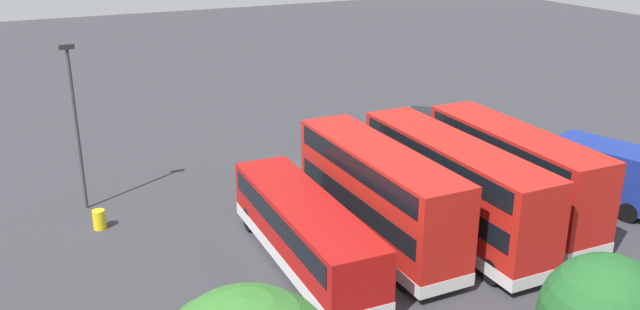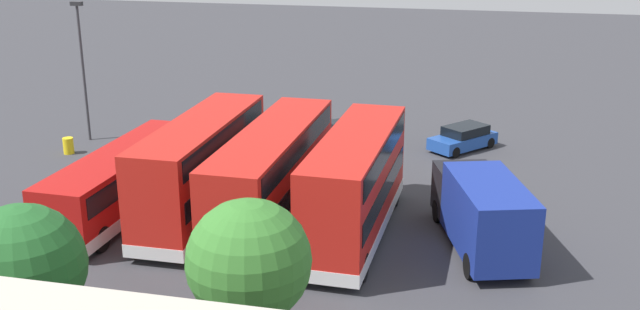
{
  "view_description": "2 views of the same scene",
  "coord_description": "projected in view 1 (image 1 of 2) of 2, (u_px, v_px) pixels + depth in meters",
  "views": [
    {
      "loc": [
        16.17,
        33.72,
        14.27
      ],
      "look_at": [
        0.7,
        1.75,
        1.45
      ],
      "focal_mm": 37.84,
      "sensor_mm": 36.0,
      "label": 1
    },
    {
      "loc": [
        -10.54,
        39.55,
        13.38
      ],
      "look_at": [
        -2.07,
        2.89,
        1.01
      ],
      "focal_mm": 41.54,
      "sensor_mm": 36.0,
      "label": 2
    }
  ],
  "objects": [
    {
      "name": "ground_plane",
      "position": [
        318.0,
        167.0,
        40.02
      ],
      "size": [
        140.0,
        140.0,
        0.0
      ],
      "primitive_type": "plane",
      "color": "#38383D"
    },
    {
      "name": "car_hatchback_silver",
      "position": [
        341.0,
        140.0,
        42.56
      ],
      "size": [
        4.03,
        4.15,
        1.43
      ],
      "color": "black",
      "rests_on": "ground"
    },
    {
      "name": "bus_double_decker_third",
      "position": [
        378.0,
        193.0,
        30.05
      ],
      "size": [
        2.62,
        10.93,
        4.55
      ],
      "color": "red",
      "rests_on": "ground"
    },
    {
      "name": "bus_single_deck_fourth",
      "position": [
        304.0,
        230.0,
        28.49
      ],
      "size": [
        2.93,
        11.09,
        2.95
      ],
      "color": "#B71411",
      "rests_on": "ground"
    },
    {
      "name": "bus_double_decker_second",
      "position": [
        452.0,
        185.0,
        30.93
      ],
      "size": [
        2.7,
        11.89,
        4.55
      ],
      "color": "red",
      "rests_on": "ground"
    },
    {
      "name": "box_truck_blue",
      "position": [
        592.0,
        170.0,
        34.89
      ],
      "size": [
        4.61,
        7.9,
        3.2
      ],
      "color": "navy",
      "rests_on": "ground"
    },
    {
      "name": "lamp_post_tall",
      "position": [
        75.0,
        116.0,
        32.86
      ],
      "size": [
        0.7,
        0.3,
        8.43
      ],
      "color": "#38383D",
      "rests_on": "ground"
    },
    {
      "name": "waste_bin_yellow",
      "position": [
        99.0,
        220.0,
        32.1
      ],
      "size": [
        0.6,
        0.6,
        0.95
      ],
      "primitive_type": "cylinder",
      "color": "yellow",
      "rests_on": "ground"
    },
    {
      "name": "bus_double_decker_near_end",
      "position": [
        512.0,
        172.0,
        32.5
      ],
      "size": [
        2.87,
        10.78,
        4.55
      ],
      "color": "red",
      "rests_on": "ground"
    },
    {
      "name": "car_small_green",
      "position": [
        421.0,
        122.0,
        46.26
      ],
      "size": [
        4.07,
        4.42,
        1.43
      ],
      "color": "#1E479E",
      "rests_on": "ground"
    }
  ]
}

